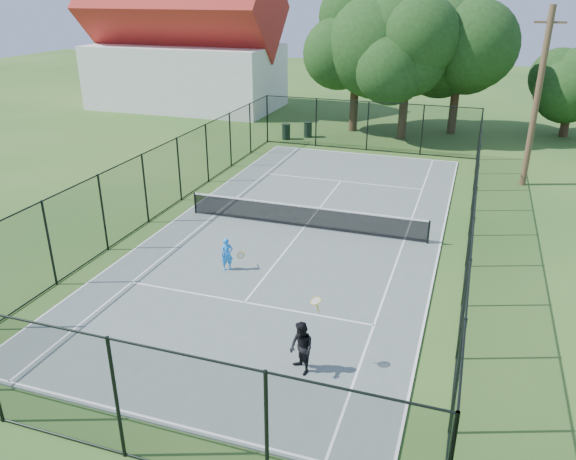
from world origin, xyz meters
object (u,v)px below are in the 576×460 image
(tennis_net, at_px, (304,216))
(trash_bin_right, at_px, (308,129))
(player_blue, at_px, (227,254))
(player_black, at_px, (301,348))
(trash_bin_left, at_px, (286,132))
(utility_pole, at_px, (537,99))

(tennis_net, height_order, trash_bin_right, trash_bin_right)
(trash_bin_right, relative_size, player_blue, 0.87)
(tennis_net, bearing_deg, player_black, -73.40)
(trash_bin_left, distance_m, player_blue, 18.99)
(trash_bin_left, height_order, player_black, player_black)
(trash_bin_left, xyz_separation_m, utility_pole, (14.41, -5.05, 3.81))
(tennis_net, height_order, player_black, player_black)
(trash_bin_right, bearing_deg, player_blue, -81.41)
(utility_pole, bearing_deg, player_black, -108.59)
(player_black, bearing_deg, trash_bin_left, 109.72)
(utility_pole, height_order, player_blue, utility_pole)
(player_black, bearing_deg, trash_bin_right, 106.38)
(tennis_net, distance_m, player_blue, 4.71)
(player_blue, bearing_deg, player_black, -48.20)
(trash_bin_right, relative_size, player_black, 0.50)
(tennis_net, bearing_deg, trash_bin_left, 111.68)
(tennis_net, xyz_separation_m, utility_pole, (8.83, 9.00, 3.74))
(utility_pole, xyz_separation_m, player_black, (-6.10, -18.14, -3.54))
(utility_pole, xyz_separation_m, player_blue, (-10.26, -13.49, -3.68))
(utility_pole, bearing_deg, tennis_net, -134.44)
(trash_bin_right, bearing_deg, player_black, -73.62)
(trash_bin_left, bearing_deg, trash_bin_right, 40.65)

